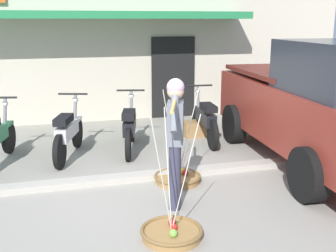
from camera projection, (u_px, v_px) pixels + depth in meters
ground_plane at (136, 199)px, 5.81m from camera, size 90.00×90.00×0.00m
sidewalk_curb at (126, 178)px, 6.45m from camera, size 20.00×0.24×0.10m
fruit_vendor at (175, 135)px, 5.36m from camera, size 0.60×1.62×1.70m
fruit_basket_left_side at (172, 232)px, 4.76m from camera, size 0.71×0.71×1.45m
fruit_basket_right_side at (178, 177)px, 6.41m from camera, size 0.71×0.71×1.45m
motorcycle_second_in_row at (68, 133)px, 7.47m from camera, size 0.70×1.76×1.09m
motorcycle_third_in_row at (130, 127)px, 7.87m from camera, size 0.63×1.79×1.09m
motorcycle_end_of_row at (205, 120)px, 8.47m from camera, size 0.54×1.82×1.09m
parked_truck at (324, 105)px, 6.93m from camera, size 2.44×4.83×2.10m
storefront_building at (83, 30)px, 12.11m from camera, size 13.00×6.00×4.20m
wooden_crate at (194, 129)px, 8.93m from camera, size 0.44×0.36×0.32m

